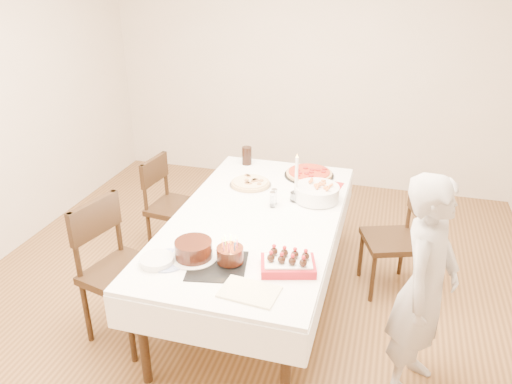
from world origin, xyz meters
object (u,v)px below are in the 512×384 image
(chair_left_dessert, at_px, (125,274))
(strawberry_box, at_px, (288,264))
(pasta_bowl, at_px, (317,193))
(chair_left_savory, at_px, (176,208))
(pizza_pepperoni, at_px, (309,174))
(dining_table, at_px, (256,261))
(person, at_px, (425,288))
(pizza_white, at_px, (250,183))
(layer_cake, at_px, (194,250))
(chair_right_savory, at_px, (391,241))
(birthday_cake, at_px, (230,250))
(taper_candle, at_px, (296,178))
(cola_glass, at_px, (247,156))

(chair_left_dessert, distance_m, strawberry_box, 1.15)
(pasta_bowl, bearing_deg, chair_left_savory, 173.31)
(pizza_pepperoni, xyz_separation_m, pasta_bowl, (0.14, -0.44, 0.04))
(dining_table, distance_m, person, 1.28)
(dining_table, xyz_separation_m, pizza_white, (-0.19, 0.49, 0.40))
(pizza_white, distance_m, layer_cake, 1.11)
(dining_table, height_order, pizza_white, pizza_white)
(chair_left_savory, xyz_separation_m, layer_cake, (0.66, -1.15, 0.37))
(chair_right_savory, height_order, birthday_cake, birthday_cake)
(chair_left_savory, relative_size, person, 0.63)
(chair_left_savory, height_order, layer_cake, chair_left_savory)
(pasta_bowl, distance_m, layer_cake, 1.16)
(pizza_white, bearing_deg, chair_right_savory, -0.59)
(person, bearing_deg, layer_cake, 115.27)
(birthday_cake, bearing_deg, person, 5.86)
(pizza_pepperoni, height_order, birthday_cake, birthday_cake)
(chair_right_savory, bearing_deg, pasta_bowl, 169.99)
(pizza_white, bearing_deg, dining_table, -69.24)
(dining_table, bearing_deg, chair_right_savory, 26.92)
(person, distance_m, taper_candle, 1.25)
(chair_left_savory, bearing_deg, pasta_bowl, 179.56)
(pizza_white, bearing_deg, layer_cake, -91.54)
(strawberry_box, bearing_deg, chair_left_savory, 138.04)
(chair_left_dessert, bearing_deg, chair_right_savory, -134.52)
(person, height_order, strawberry_box, person)
(chair_left_dessert, height_order, strawberry_box, chair_left_dessert)
(pasta_bowl, height_order, birthday_cake, birthday_cake)
(strawberry_box, bearing_deg, pizza_white, 116.93)
(dining_table, relative_size, birthday_cake, 13.26)
(pasta_bowl, height_order, layer_cake, same)
(chair_left_dessert, relative_size, strawberry_box, 3.15)
(dining_table, relative_size, pizza_pepperoni, 5.14)
(dining_table, height_order, birthday_cake, birthday_cake)
(pasta_bowl, distance_m, birthday_cake, 1.05)
(chair_right_savory, xyz_separation_m, pizza_white, (-1.14, 0.01, 0.34))
(pizza_pepperoni, relative_size, taper_candle, 1.10)
(person, xyz_separation_m, taper_candle, (-0.92, 0.81, 0.24))
(pizza_pepperoni, xyz_separation_m, strawberry_box, (0.13, -1.41, 0.02))
(dining_table, relative_size, pizza_white, 6.34)
(taper_candle, bearing_deg, pizza_pepperoni, 88.58)
(taper_candle, bearing_deg, chair_right_savory, 12.28)
(chair_left_dessert, bearing_deg, strawberry_box, -167.24)
(chair_left_savory, relative_size, taper_candle, 2.33)
(pasta_bowl, bearing_deg, pizza_white, 168.38)
(dining_table, bearing_deg, chair_left_savory, 149.03)
(pizza_pepperoni, bearing_deg, birthday_cake, -98.71)
(taper_candle, xyz_separation_m, strawberry_box, (0.14, -0.91, -0.15))
(cola_glass, bearing_deg, person, -43.73)
(chair_left_dessert, xyz_separation_m, pizza_pepperoni, (0.98, 1.39, 0.27))
(chair_right_savory, height_order, person, person)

